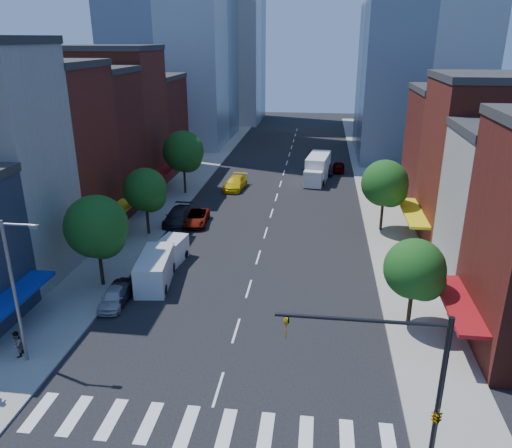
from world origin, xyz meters
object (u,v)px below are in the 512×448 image
Objects in this scene: parked_car_rear at (178,216)px; taxi at (235,183)px; box_truck at (317,169)px; parked_car_front at (114,297)px; traffic_car_far at (339,166)px; traffic_car_oncoming at (325,168)px; pedestrian_far at (17,344)px; parked_car_third at (197,218)px; cargo_van_near at (155,270)px; cargo_van_far at (168,254)px; parked_car_second at (120,292)px.

taxi is (3.91, 13.34, -0.00)m from parked_car_rear.
parked_car_front is at bearing -103.79° from box_truck.
traffic_car_far is (17.37, 24.22, -0.08)m from parked_car_rear.
box_truck reaches higher than taxi.
traffic_car_oncoming is 0.55× the size of box_truck.
box_truck is at bearing 62.84° from traffic_car_far.
parked_car_rear is 27.46m from traffic_car_oncoming.
parked_car_front is at bearing 69.51° from traffic_car_far.
parked_car_front is 0.72× the size of parked_car_rear.
parked_car_front is 0.72× the size of taxi.
taxi reaches higher than parked_car_front.
box_truck reaches higher than traffic_car_far.
pedestrian_far is at bearing -104.41° from box_truck.
traffic_car_far is (1.95, 1.50, -0.07)m from traffic_car_oncoming.
parked_car_third is 13.78m from cargo_van_near.
taxi is 14.86m from traffic_car_oncoming.
parked_car_front is at bearing 145.78° from pedestrian_far.
traffic_car_oncoming is 50.57m from pedestrian_far.
pedestrian_far is (-5.20, -24.36, 0.30)m from parked_car_third.
parked_car_rear is at bearing 163.52° from pedestrian_far.
parked_car_front is at bearing -125.30° from cargo_van_near.
traffic_car_far is 2.51× the size of pedestrian_far.
parked_car_third reaches higher than parked_car_front.
cargo_van_near is at bearing -82.17° from cargo_van_far.
taxi is at bearing 73.82° from parked_car_rear.
cargo_van_far reaches higher than traffic_car_far.
parked_car_front is 30.91m from taxi.
cargo_van_far is 23.56m from taxi.
parked_car_third is 0.91× the size of taxi.
cargo_van_near is 1.40× the size of traffic_car_far.
taxi is at bearing 92.57° from cargo_van_far.
taxi is 3.26× the size of pedestrian_far.
parked_car_rear is at bearing 91.19° from cargo_van_near.
parked_car_rear reaches higher than parked_car_second.
parked_car_front reaches higher than parked_car_second.
cargo_van_far is at bearing -89.02° from taxi.
taxi reaches higher than traffic_car_oncoming.
traffic_car_far is at bearing 148.04° from pedestrian_far.
pedestrian_far reaches higher than parked_car_rear.
parked_car_second is 0.80× the size of traffic_car_oncoming.
cargo_van_near is at bearing -88.33° from taxi.
parked_car_third is 0.90× the size of parked_car_rear.
taxi reaches higher than parked_car_second.
parked_car_rear is 1.30× the size of traffic_car_far.
traffic_car_far is at bearing 67.22° from parked_car_second.
parked_car_front is at bearing -100.73° from parked_car_second.
parked_car_second is 0.44× the size of box_truck.
cargo_van_near is at bearing 56.09° from parked_car_front.
cargo_van_far is 37.65m from traffic_car_far.
parked_car_rear is 1.14× the size of traffic_car_oncoming.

